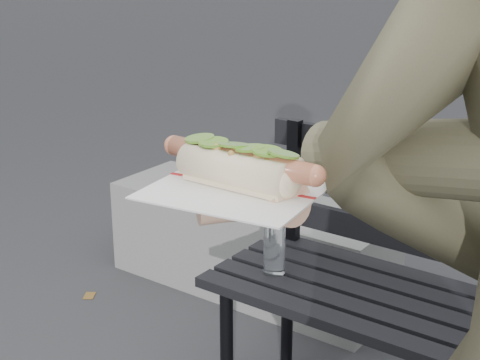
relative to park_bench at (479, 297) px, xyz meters
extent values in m
cylinder|color=black|center=(-0.65, -0.24, -0.30)|extent=(0.04, 0.04, 0.45)
cylinder|color=black|center=(-0.65, 0.10, -0.30)|extent=(0.04, 0.04, 0.45)
cube|color=black|center=(0.02, -0.25, -0.06)|extent=(1.50, 0.07, 0.03)
cube|color=black|center=(0.02, -0.16, -0.06)|extent=(1.50, 0.07, 0.03)
cube|color=black|center=(0.02, -0.07, -0.06)|extent=(1.50, 0.07, 0.03)
cube|color=black|center=(-0.65, 0.12, 0.15)|extent=(0.04, 0.03, 0.42)
cylinder|color=white|center=(-0.57, -0.12, 0.05)|extent=(0.06, 0.06, 0.19)
cylinder|color=white|center=(-0.57, -0.12, 0.16)|extent=(0.03, 0.03, 0.02)
cube|color=slate|center=(-1.11, 0.53, -0.32)|extent=(1.20, 0.40, 0.40)
cylinder|color=#D8A384|center=(0.07, -1.10, 0.62)|extent=(0.09, 0.08, 0.07)
ellipsoid|color=#D8A384|center=(0.03, -1.11, 0.61)|extent=(0.10, 0.12, 0.03)
cylinder|color=#D8A384|center=(-0.03, -1.14, 0.62)|extent=(0.06, 0.02, 0.02)
cylinder|color=#D8A384|center=(-0.03, -1.12, 0.62)|extent=(0.06, 0.02, 0.02)
cylinder|color=#D8A384|center=(-0.03, -1.10, 0.62)|extent=(0.06, 0.02, 0.02)
cylinder|color=#D8A384|center=(-0.03, -1.08, 0.62)|extent=(0.06, 0.02, 0.02)
cylinder|color=#D8A384|center=(0.04, -1.17, 0.62)|extent=(0.04, 0.05, 0.02)
cube|color=white|center=(0.03, -1.11, 0.63)|extent=(0.21, 0.21, 0.00)
cube|color=#B21E1E|center=(0.03, -1.11, 0.63)|extent=(0.19, 0.03, 0.00)
cylinder|color=#C46D4B|center=(0.03, -1.11, 0.66)|extent=(0.20, 0.02, 0.02)
sphere|color=#C46D4B|center=(-0.07, -1.11, 0.66)|extent=(0.02, 0.02, 0.02)
sphere|color=#C46D4B|center=(0.13, -1.11, 0.66)|extent=(0.02, 0.02, 0.02)
sphere|color=#9E6B2D|center=(0.04, -1.09, 0.67)|extent=(0.01, 0.01, 0.01)
sphere|color=#9E6B2D|center=(0.05, -1.11, 0.67)|extent=(0.01, 0.01, 0.01)
sphere|color=#9E6B2D|center=(-0.01, -1.11, 0.67)|extent=(0.01, 0.01, 0.01)
sphere|color=#9E6B2D|center=(0.06, -1.13, 0.67)|extent=(0.01, 0.01, 0.01)
sphere|color=#9E6B2D|center=(-0.03, -1.10, 0.67)|extent=(0.01, 0.01, 0.01)
sphere|color=#9E6B2D|center=(0.01, -1.11, 0.67)|extent=(0.01, 0.01, 0.01)
sphere|color=#9E6B2D|center=(0.09, -1.10, 0.67)|extent=(0.01, 0.01, 0.01)
sphere|color=#9E6B2D|center=(0.05, -1.13, 0.67)|extent=(0.01, 0.01, 0.01)
sphere|color=#9E6B2D|center=(0.06, -1.10, 0.67)|extent=(0.01, 0.01, 0.01)
sphere|color=#9E6B2D|center=(-0.03, -1.12, 0.67)|extent=(0.01, 0.01, 0.01)
sphere|color=#9E6B2D|center=(0.01, -1.09, 0.67)|extent=(0.01, 0.01, 0.01)
sphere|color=#9E6B2D|center=(0.04, -1.11, 0.67)|extent=(0.01, 0.01, 0.01)
sphere|color=#9E6B2D|center=(0.07, -1.13, 0.67)|extent=(0.01, 0.01, 0.01)
sphere|color=#9E6B2D|center=(0.00, -1.12, 0.67)|extent=(0.01, 0.01, 0.01)
sphere|color=#9E6B2D|center=(-0.03, -1.09, 0.67)|extent=(0.01, 0.01, 0.01)
sphere|color=#9E6B2D|center=(0.07, -1.12, 0.67)|extent=(0.01, 0.01, 0.01)
sphere|color=#9E6B2D|center=(0.03, -1.13, 0.68)|extent=(0.01, 0.01, 0.01)
sphere|color=#9E6B2D|center=(0.02, -1.11, 0.67)|extent=(0.01, 0.01, 0.01)
sphere|color=#9E6B2D|center=(0.04, -1.10, 0.67)|extent=(0.01, 0.01, 0.01)
sphere|color=#9E6B2D|center=(0.08, -1.13, 0.67)|extent=(0.01, 0.01, 0.01)
sphere|color=#9E6B2D|center=(0.06, -1.12, 0.67)|extent=(0.01, 0.01, 0.01)
sphere|color=#9E6B2D|center=(0.06, -1.12, 0.67)|extent=(0.01, 0.01, 0.01)
cylinder|color=#5F9628|center=(-0.03, -1.11, 0.68)|extent=(0.04, 0.04, 0.01)
cylinder|color=#5F9628|center=(-0.01, -1.12, 0.68)|extent=(0.04, 0.04, 0.01)
cylinder|color=#5F9628|center=(0.02, -1.11, 0.68)|extent=(0.04, 0.04, 0.01)
cylinder|color=#5F9628|center=(0.04, -1.11, 0.68)|extent=(0.04, 0.04, 0.01)
cylinder|color=#5F9628|center=(0.07, -1.11, 0.68)|extent=(0.04, 0.04, 0.01)
cylinder|color=#5F9628|center=(0.09, -1.11, 0.68)|extent=(0.04, 0.04, 0.01)
cube|color=brown|center=(-1.60, 0.07, -0.52)|extent=(0.07, 0.07, 0.00)
cube|color=brown|center=(-1.00, 1.29, -0.52)|extent=(0.03, 0.05, 0.00)
cube|color=brown|center=(-1.82, 0.88, -0.52)|extent=(0.07, 0.06, 0.00)
camera|label=1|loc=(0.50, -1.77, 0.92)|focal=55.00mm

